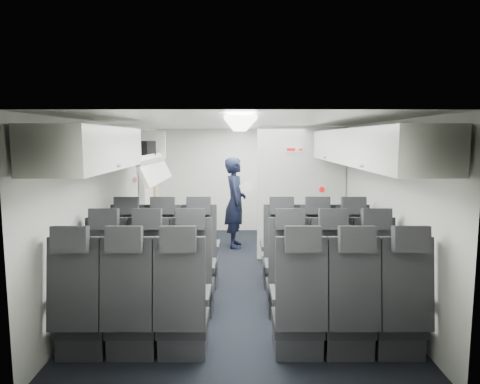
{
  "coord_description": "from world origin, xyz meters",
  "views": [
    {
      "loc": [
        -0.01,
        -5.99,
        1.95
      ],
      "look_at": [
        0.0,
        0.4,
        1.15
      ],
      "focal_mm": 32.0,
      "sensor_mm": 36.0,
      "label": 1
    }
  ],
  "objects_px": {
    "seat_row_mid": "(240,280)",
    "seat_row_rear": "(240,313)",
    "boarding_door": "(148,195)",
    "carry_on_bag": "(140,148)",
    "seat_row_front": "(240,257)",
    "galley_unit": "(286,188)",
    "flight_attendant": "(235,202)"
  },
  "relations": [
    {
      "from": "seat_row_mid",
      "to": "seat_row_rear",
      "type": "xyz_separation_m",
      "value": [
        0.0,
        -0.9,
        0.0
      ]
    },
    {
      "from": "boarding_door",
      "to": "carry_on_bag",
      "type": "bearing_deg",
      "value": -81.1
    },
    {
      "from": "seat_row_front",
      "to": "boarding_door",
      "type": "distance_m",
      "value": 2.71
    },
    {
      "from": "galley_unit",
      "to": "carry_on_bag",
      "type": "relative_size",
      "value": 5.34
    },
    {
      "from": "boarding_door",
      "to": "flight_attendant",
      "type": "relative_size",
      "value": 1.15
    },
    {
      "from": "seat_row_rear",
      "to": "galley_unit",
      "type": "height_order",
      "value": "galley_unit"
    },
    {
      "from": "galley_unit",
      "to": "boarding_door",
      "type": "bearing_deg",
      "value": -155.72
    },
    {
      "from": "seat_row_rear",
      "to": "flight_attendant",
      "type": "distance_m",
      "value": 3.95
    },
    {
      "from": "seat_row_front",
      "to": "carry_on_bag",
      "type": "relative_size",
      "value": 9.35
    },
    {
      "from": "seat_row_rear",
      "to": "boarding_door",
      "type": "distance_m",
      "value": 4.25
    },
    {
      "from": "seat_row_rear",
      "to": "boarding_door",
      "type": "bearing_deg",
      "value": 112.87
    },
    {
      "from": "galley_unit",
      "to": "carry_on_bag",
      "type": "bearing_deg",
      "value": -131.54
    },
    {
      "from": "seat_row_mid",
      "to": "seat_row_rear",
      "type": "bearing_deg",
      "value": -90.0
    },
    {
      "from": "galley_unit",
      "to": "boarding_door",
      "type": "distance_m",
      "value": 2.84
    },
    {
      "from": "boarding_door",
      "to": "seat_row_rear",
      "type": "bearing_deg",
      "value": -67.13
    },
    {
      "from": "seat_row_front",
      "to": "carry_on_bag",
      "type": "distance_m",
      "value": 2.08
    },
    {
      "from": "galley_unit",
      "to": "carry_on_bag",
      "type": "distance_m",
      "value": 3.65
    },
    {
      "from": "carry_on_bag",
      "to": "seat_row_mid",
      "type": "bearing_deg",
      "value": -28.55
    },
    {
      "from": "seat_row_front",
      "to": "galley_unit",
      "type": "height_order",
      "value": "galley_unit"
    },
    {
      "from": "seat_row_rear",
      "to": "galley_unit",
      "type": "bearing_deg",
      "value": 79.35
    },
    {
      "from": "carry_on_bag",
      "to": "seat_row_front",
      "type": "bearing_deg",
      "value": -4.73
    },
    {
      "from": "boarding_door",
      "to": "flight_attendant",
      "type": "bearing_deg",
      "value": 1.52
    },
    {
      "from": "flight_attendant",
      "to": "carry_on_bag",
      "type": "bearing_deg",
      "value": 138.94
    },
    {
      "from": "seat_row_rear",
      "to": "boarding_door",
      "type": "height_order",
      "value": "boarding_door"
    },
    {
      "from": "boarding_door",
      "to": "flight_attendant",
      "type": "xyz_separation_m",
      "value": [
        1.56,
        0.04,
        -0.14
      ]
    },
    {
      "from": "seat_row_front",
      "to": "galley_unit",
      "type": "distance_m",
      "value": 3.43
    },
    {
      "from": "boarding_door",
      "to": "flight_attendant",
      "type": "height_order",
      "value": "boarding_door"
    },
    {
      "from": "seat_row_front",
      "to": "carry_on_bag",
      "type": "height_order",
      "value": "carry_on_bag"
    },
    {
      "from": "seat_row_mid",
      "to": "seat_row_front",
      "type": "bearing_deg",
      "value": 90.0
    },
    {
      "from": "seat_row_mid",
      "to": "galley_unit",
      "type": "bearing_deg",
      "value": 77.12
    },
    {
      "from": "seat_row_front",
      "to": "boarding_door",
      "type": "relative_size",
      "value": 1.79
    },
    {
      "from": "galley_unit",
      "to": "flight_attendant",
      "type": "relative_size",
      "value": 1.17
    }
  ]
}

